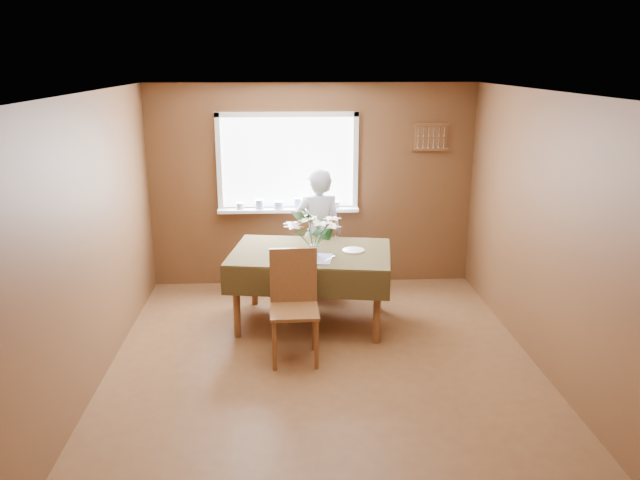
{
  "coord_description": "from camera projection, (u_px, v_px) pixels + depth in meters",
  "views": [
    {
      "loc": [
        -0.33,
        -5.33,
        2.76
      ],
      "look_at": [
        0.0,
        0.55,
        1.05
      ],
      "focal_mm": 35.0,
      "sensor_mm": 36.0,
      "label": 1
    }
  ],
  "objects": [
    {
      "name": "seated_woman",
      "position": [
        318.0,
        234.0,
        7.33
      ],
      "size": [
        0.61,
        0.43,
        1.57
      ],
      "primitive_type": "imported",
      "rotation": [
        0.0,
        0.0,
        3.25
      ],
      "color": "white",
      "rests_on": "floor"
    },
    {
      "name": "floor",
      "position": [
        323.0,
        362.0,
        5.9
      ],
      "size": [
        4.5,
        4.5,
        0.0
      ],
      "primitive_type": "plane",
      "color": "brown",
      "rests_on": "ground"
    },
    {
      "name": "flower_bouquet",
      "position": [
        313.0,
        230.0,
        6.34
      ],
      "size": [
        0.5,
        0.5,
        0.43
      ],
      "rotation": [
        0.0,
        0.0,
        0.11
      ],
      "color": "white",
      "rests_on": "dining_table"
    },
    {
      "name": "spoon_rack",
      "position": [
        431.0,
        137.0,
        7.59
      ],
      "size": [
        0.44,
        0.05,
        0.33
      ],
      "color": "brown",
      "rests_on": "wall_back"
    },
    {
      "name": "dining_table",
      "position": [
        311.0,
        260.0,
        6.62
      ],
      "size": [
        1.83,
        1.38,
        0.82
      ],
      "rotation": [
        0.0,
        0.0,
        -0.15
      ],
      "color": "brown",
      "rests_on": "floor"
    },
    {
      "name": "wall_back",
      "position": [
        312.0,
        186.0,
        7.71
      ],
      "size": [
        4.0,
        0.0,
        4.0
      ],
      "primitive_type": "plane",
      "rotation": [
        1.57,
        0.0,
        0.0
      ],
      "color": "brown",
      "rests_on": "floor"
    },
    {
      "name": "chair_far",
      "position": [
        319.0,
        250.0,
        7.52
      ],
      "size": [
        0.52,
        0.52,
        1.0
      ],
      "rotation": [
        0.0,
        0.0,
        2.9
      ],
      "color": "brown",
      "rests_on": "floor"
    },
    {
      "name": "window_assembly",
      "position": [
        288.0,
        179.0,
        7.61
      ],
      "size": [
        1.72,
        0.2,
        1.22
      ],
      "color": "white",
      "rests_on": "wall_back"
    },
    {
      "name": "wall_front",
      "position": [
        349.0,
        348.0,
        3.4
      ],
      "size": [
        4.0,
        0.0,
        4.0
      ],
      "primitive_type": "plane",
      "rotation": [
        -1.57,
        0.0,
        0.0
      ],
      "color": "brown",
      "rests_on": "floor"
    },
    {
      "name": "chair_near",
      "position": [
        294.0,
        301.0,
        5.89
      ],
      "size": [
        0.46,
        0.46,
        1.05
      ],
      "rotation": [
        0.0,
        0.0,
        0.02
      ],
      "color": "brown",
      "rests_on": "floor"
    },
    {
      "name": "wall_right",
      "position": [
        543.0,
        232.0,
        5.66
      ],
      "size": [
        0.0,
        4.5,
        4.5
      ],
      "primitive_type": "plane",
      "rotation": [
        1.57,
        0.0,
        -1.57
      ],
      "color": "brown",
      "rests_on": "floor"
    },
    {
      "name": "wall_left",
      "position": [
        95.0,
        239.0,
        5.44
      ],
      "size": [
        0.0,
        4.5,
        4.5
      ],
      "primitive_type": "plane",
      "rotation": [
        1.57,
        0.0,
        1.57
      ],
      "color": "brown",
      "rests_on": "floor"
    },
    {
      "name": "ceiling",
      "position": [
        324.0,
        92.0,
        5.2
      ],
      "size": [
        4.5,
        4.5,
        0.0
      ],
      "primitive_type": "plane",
      "rotation": [
        3.14,
        0.0,
        0.0
      ],
      "color": "white",
      "rests_on": "wall_back"
    },
    {
      "name": "side_plate",
      "position": [
        353.0,
        250.0,
        6.59
      ],
      "size": [
        0.32,
        0.32,
        0.01
      ],
      "primitive_type": "cylinder",
      "rotation": [
        0.0,
        0.0,
        -0.52
      ],
      "color": "white",
      "rests_on": "dining_table"
    },
    {
      "name": "table_knife",
      "position": [
        330.0,
        259.0,
        6.31
      ],
      "size": [
        0.13,
        0.21,
        0.0
      ],
      "primitive_type": "cube",
      "rotation": [
        0.0,
        0.0,
        -0.5
      ],
      "color": "silver",
      "rests_on": "dining_table"
    }
  ]
}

